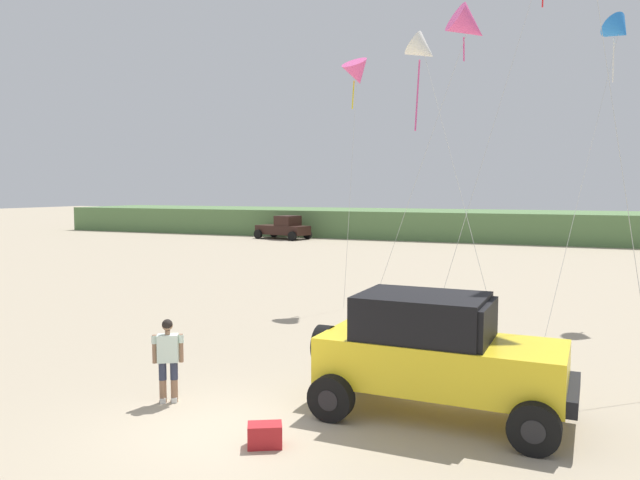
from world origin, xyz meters
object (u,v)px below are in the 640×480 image
object	(u,v)px
jeep	(437,352)
kite_purple_stunt	(423,51)
kite_blue_swept	(469,27)
cooler_box	(265,435)
kite_black_sled	(357,73)
kite_white_parafoil	(619,30)
person_watching	(168,356)
distant_pickup	(284,228)

from	to	relation	value
jeep	kite_purple_stunt	world-z (taller)	kite_purple_stunt
jeep	kite_blue_swept	size ratio (longest dim) A/B	0.48
cooler_box	kite_black_sled	size ratio (longest dim) A/B	0.06
kite_black_sled	kite_white_parafoil	world-z (taller)	kite_white_parafoil
person_watching	kite_black_sled	size ratio (longest dim) A/B	0.18
person_watching	cooler_box	xyz separation A→B (m)	(2.74, -1.13, -0.75)
jeep	person_watching	distance (m)	5.20
kite_blue_swept	kite_purple_stunt	world-z (taller)	kite_blue_swept
kite_black_sled	kite_white_parafoil	xyz separation A→B (m)	(8.74, 1.52, 1.05)
cooler_box	kite_black_sled	world-z (taller)	kite_black_sled
cooler_box	kite_blue_swept	bearing A→B (deg)	56.03
person_watching	cooler_box	world-z (taller)	person_watching
person_watching	kite_black_sled	xyz separation A→B (m)	(-0.30, 11.98, 7.52)
person_watching	cooler_box	size ratio (longest dim) A/B	2.98
kite_purple_stunt	person_watching	bearing A→B (deg)	-109.49
kite_blue_swept	kite_white_parafoil	size ratio (longest dim) A/B	1.01
person_watching	kite_black_sled	bearing A→B (deg)	91.46
jeep	cooler_box	bearing A→B (deg)	-132.88
cooler_box	jeep	bearing A→B (deg)	18.98
person_watching	distant_pickup	world-z (taller)	distant_pickup
kite_blue_swept	kite_black_sled	xyz separation A→B (m)	(-4.25, 1.32, -0.94)
jeep	kite_white_parafoil	size ratio (longest dim) A/B	0.48
person_watching	kite_purple_stunt	bearing A→B (deg)	70.51
kite_blue_swept	distant_pickup	bearing A→B (deg)	126.64
kite_purple_stunt	kite_white_parafoil	size ratio (longest dim) A/B	0.87
kite_black_sled	cooler_box	bearing A→B (deg)	-76.93
jeep	person_watching	size ratio (longest dim) A/B	2.93
kite_purple_stunt	kite_white_parafoil	bearing A→B (deg)	42.85
distant_pickup	kite_purple_stunt	xyz separation A→B (m)	(18.53, -28.41, 7.34)
cooler_box	kite_blue_swept	world-z (taller)	kite_blue_swept
kite_white_parafoil	kite_purple_stunt	bearing A→B (deg)	-137.15
jeep	kite_white_parafoil	world-z (taller)	kite_white_parafoil
distant_pickup	kite_blue_swept	world-z (taller)	kite_blue_swept
distant_pickup	kite_purple_stunt	distance (m)	34.70
kite_blue_swept	kite_purple_stunt	size ratio (longest dim) A/B	1.16
person_watching	jeep	bearing A→B (deg)	14.81
jeep	kite_white_parafoil	xyz separation A→B (m)	(3.41, 12.17, 8.30)
distant_pickup	kite_blue_swept	size ratio (longest dim) A/B	0.48
person_watching	kite_blue_swept	xyz separation A→B (m)	(3.94, 10.66, 8.46)
cooler_box	distant_pickup	xyz separation A→B (m)	(-18.28, 37.99, 0.75)
kite_purple_stunt	kite_white_parafoil	distance (m)	7.52
person_watching	kite_blue_swept	world-z (taller)	kite_blue_swept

